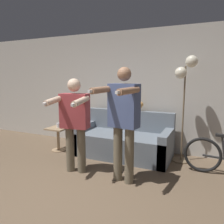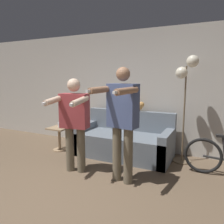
{
  "view_description": "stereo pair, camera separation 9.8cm",
  "coord_description": "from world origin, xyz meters",
  "px_view_note": "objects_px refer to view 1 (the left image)",
  "views": [
    {
      "loc": [
        1.79,
        -1.76,
        1.6
      ],
      "look_at": [
        0.2,
        1.73,
        0.99
      ],
      "focal_mm": 35.0,
      "sensor_mm": 36.0,
      "label": 1
    },
    {
      "loc": [
        1.88,
        -1.72,
        1.6
      ],
      "look_at": [
        0.2,
        1.73,
        0.99
      ],
      "focal_mm": 35.0,
      "sensor_mm": 36.0,
      "label": 2
    }
  ],
  "objects_px": {
    "couch": "(123,141)",
    "cat": "(134,106)",
    "floor_lamp": "(185,80)",
    "side_table": "(58,134)",
    "person_right": "(123,117)",
    "cup": "(59,125)",
    "person_left": "(74,119)"
  },
  "relations": [
    {
      "from": "person_right",
      "to": "cup",
      "type": "relative_size",
      "value": 18.74
    },
    {
      "from": "couch",
      "to": "side_table",
      "type": "height_order",
      "value": "couch"
    },
    {
      "from": "side_table",
      "to": "person_right",
      "type": "bearing_deg",
      "value": -22.87
    },
    {
      "from": "person_left",
      "to": "person_right",
      "type": "distance_m",
      "value": 0.87
    },
    {
      "from": "cup",
      "to": "cat",
      "type": "bearing_deg",
      "value": 22.19
    },
    {
      "from": "couch",
      "to": "cat",
      "type": "bearing_deg",
      "value": 71.84
    },
    {
      "from": "person_right",
      "to": "cup",
      "type": "distance_m",
      "value": 2.06
    },
    {
      "from": "couch",
      "to": "cup",
      "type": "bearing_deg",
      "value": -168.87
    },
    {
      "from": "person_right",
      "to": "person_left",
      "type": "bearing_deg",
      "value": -171.59
    },
    {
      "from": "couch",
      "to": "person_right",
      "type": "relative_size",
      "value": 1.11
    },
    {
      "from": "couch",
      "to": "cat",
      "type": "xyz_separation_m",
      "value": [
        0.11,
        0.35,
        0.69
      ]
    },
    {
      "from": "couch",
      "to": "cup",
      "type": "xyz_separation_m",
      "value": [
        -1.42,
        -0.28,
        0.27
      ]
    },
    {
      "from": "side_table",
      "to": "cup",
      "type": "relative_size",
      "value": 5.52
    },
    {
      "from": "couch",
      "to": "floor_lamp",
      "type": "distance_m",
      "value": 1.71
    },
    {
      "from": "couch",
      "to": "cat",
      "type": "distance_m",
      "value": 0.78
    },
    {
      "from": "person_right",
      "to": "side_table",
      "type": "relative_size",
      "value": 3.4
    },
    {
      "from": "person_right",
      "to": "cat",
      "type": "xyz_separation_m",
      "value": [
        -0.31,
        1.43,
        -0.03
      ]
    },
    {
      "from": "couch",
      "to": "side_table",
      "type": "distance_m",
      "value": 1.44
    },
    {
      "from": "floor_lamp",
      "to": "side_table",
      "type": "xyz_separation_m",
      "value": [
        -2.55,
        -0.49,
        -1.18
      ]
    },
    {
      "from": "person_left",
      "to": "floor_lamp",
      "type": "xyz_separation_m",
      "value": [
        1.58,
        1.26,
        0.63
      ]
    },
    {
      "from": "cat",
      "to": "side_table",
      "type": "distance_m",
      "value": 1.77
    },
    {
      "from": "person_right",
      "to": "cat",
      "type": "bearing_deg",
      "value": 110.53
    },
    {
      "from": "couch",
      "to": "cat",
      "type": "height_order",
      "value": "cat"
    },
    {
      "from": "couch",
      "to": "person_left",
      "type": "distance_m",
      "value": 1.33
    },
    {
      "from": "person_left",
      "to": "person_right",
      "type": "height_order",
      "value": "person_right"
    },
    {
      "from": "couch",
      "to": "person_left",
      "type": "xyz_separation_m",
      "value": [
        -0.44,
        -1.09,
        0.63
      ]
    },
    {
      "from": "person_right",
      "to": "floor_lamp",
      "type": "height_order",
      "value": "floor_lamp"
    },
    {
      "from": "cat",
      "to": "floor_lamp",
      "type": "bearing_deg",
      "value": -9.59
    },
    {
      "from": "person_right",
      "to": "side_table",
      "type": "distance_m",
      "value": 2.09
    },
    {
      "from": "floor_lamp",
      "to": "cup",
      "type": "relative_size",
      "value": 21.31
    },
    {
      "from": "floor_lamp",
      "to": "side_table",
      "type": "bearing_deg",
      "value": -169.15
    },
    {
      "from": "cat",
      "to": "cup",
      "type": "height_order",
      "value": "cat"
    }
  ]
}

